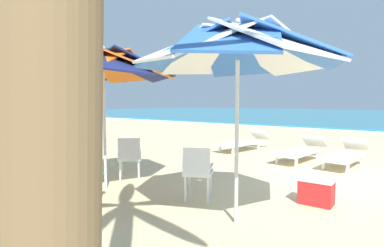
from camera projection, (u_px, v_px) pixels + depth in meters
The scene contains 13 objects.
ground_plane at pixel (347, 181), 6.00m from camera, with size 80.00×80.00×0.00m, color beige.
beach_umbrella_0 at pixel (238, 48), 3.79m from camera, with size 2.59×2.59×2.60m.
plastic_chair_0 at pixel (198, 170), 4.78m from camera, with size 0.59×0.61×0.87m.
beach_umbrella_1 at pixel (103, 65), 5.30m from camera, with size 2.55×2.55×2.53m.
plastic_chair_1 at pixel (130, 156), 6.00m from camera, with size 0.63×0.63×0.87m.
plastic_chair_2 at pixel (79, 170), 4.76m from camera, with size 0.47×0.50×0.87m.
beach_umbrella_2 at pixel (38, 71), 7.26m from camera, with size 2.51×2.51×2.68m.
plastic_chair_3 at pixel (13, 145), 7.46m from camera, with size 0.63×0.62×0.87m.
plastic_chair_4 at pixel (1, 138), 8.85m from camera, with size 0.59×0.57×0.87m.
sun_lounger_1 at pixel (346, 154), 7.42m from camera, with size 0.81×2.19×0.62m.
sun_lounger_2 at pixel (301, 150), 8.06m from camera, with size 0.89×2.21×0.62m.
sun_lounger_3 at pixel (244, 142), 9.70m from camera, with size 1.02×2.22×0.62m.
cooler_box at pixel (316, 191), 4.67m from camera, with size 0.50×0.34×0.40m.
Camera 1 is at (1.06, -6.55, 1.58)m, focal length 28.63 mm.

